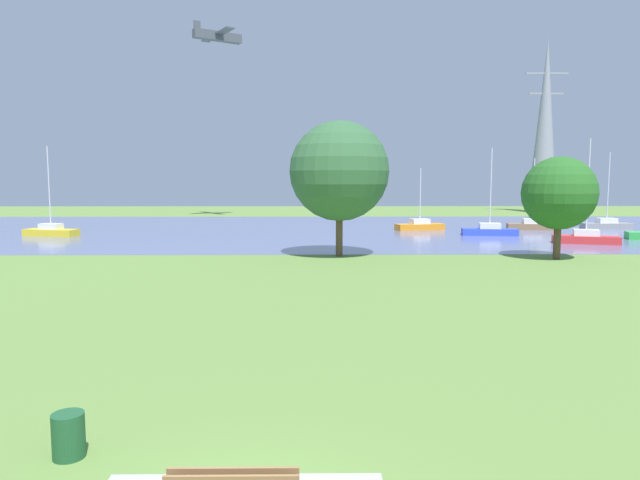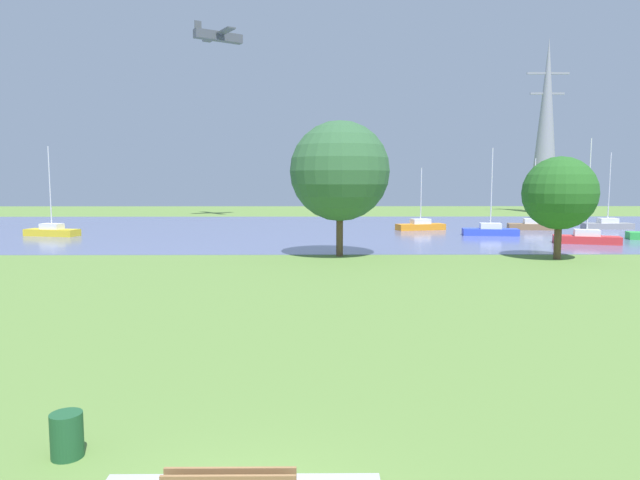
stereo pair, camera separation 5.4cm
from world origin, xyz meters
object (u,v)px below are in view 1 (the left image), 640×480
at_px(sailboat_blue, 490,230).
at_px(sailboat_brown, 532,225).
at_px(sailboat_gray, 606,224).
at_px(tree_west_near, 339,171).
at_px(electricity_pylon, 545,126).
at_px(sailboat_yellow, 51,231).
at_px(light_aircraft, 217,36).
at_px(sailboat_orange, 420,226).
at_px(sailboat_red, 586,238).
at_px(tree_west_far, 559,193).
at_px(litter_bin, 68,435).

height_order(sailboat_blue, sailboat_brown, sailboat_blue).
xyz_separation_m(sailboat_gray, tree_west_near, (-27.88, -20.41, 5.00)).
bearing_deg(sailboat_blue, electricity_pylon, 62.41).
bearing_deg(sailboat_yellow, light_aircraft, 66.88).
bearing_deg(sailboat_brown, tree_west_near, -135.56).
xyz_separation_m(sailboat_brown, sailboat_orange, (-11.26, -0.23, -0.01)).
xyz_separation_m(sailboat_red, tree_west_near, (-19.42, -7.05, 4.99)).
xyz_separation_m(sailboat_blue, electricity_pylon, (19.67, 37.63, 12.68)).
distance_m(sailboat_blue, electricity_pylon, 44.31).
bearing_deg(sailboat_gray, tree_west_far, -123.25).
height_order(sailboat_gray, light_aircraft, light_aircraft).
bearing_deg(tree_west_far, sailboat_orange, 102.48).
bearing_deg(tree_west_far, sailboat_gray, 56.75).
height_order(sailboat_orange, sailboat_red, sailboat_red).
bearing_deg(electricity_pylon, sailboat_orange, -127.87).
distance_m(sailboat_gray, sailboat_orange, 19.07).
height_order(sailboat_gray, tree_west_near, tree_west_near).
height_order(sailboat_orange, tree_west_near, tree_west_near).
bearing_deg(tree_west_far, light_aircraft, 124.23).
relative_size(sailboat_blue, tree_west_far, 1.21).
distance_m(sailboat_yellow, light_aircraft, 35.70).
bearing_deg(sailboat_red, sailboat_blue, 128.74).
height_order(litter_bin, sailboat_red, sailboat_red).
relative_size(sailboat_blue, sailboat_yellow, 0.98).
bearing_deg(light_aircraft, sailboat_yellow, -113.12).
bearing_deg(sailboat_brown, sailboat_yellow, -172.30).
relative_size(litter_bin, light_aircraft, 0.10).
bearing_deg(litter_bin, sailboat_red, 53.27).
distance_m(sailboat_brown, electricity_pylon, 36.75).
distance_m(litter_bin, tree_west_far, 32.24).
xyz_separation_m(litter_bin, sailboat_yellow, (-18.81, 40.62, 0.07)).
distance_m(sailboat_red, light_aircraft, 51.49).
distance_m(sailboat_red, electricity_pylon, 48.30).
bearing_deg(tree_west_near, electricity_pylon, 56.78).
xyz_separation_m(tree_west_near, tree_west_far, (13.49, -1.53, -1.38)).
relative_size(tree_west_near, tree_west_far, 1.36).
bearing_deg(sailboat_yellow, sailboat_blue, 0.21).
distance_m(sailboat_gray, sailboat_brown, 7.82).
height_order(sailboat_yellow, electricity_pylon, electricity_pylon).
height_order(tree_west_far, light_aircraft, light_aircraft).
relative_size(sailboat_orange, light_aircraft, 0.79).
height_order(litter_bin, sailboat_gray, sailboat_gray).
height_order(sailboat_blue, tree_west_near, tree_west_near).
bearing_deg(electricity_pylon, litter_bin, -116.83).
xyz_separation_m(sailboat_brown, electricity_pylon, (13.58, 31.71, 12.68)).
relative_size(sailboat_blue, electricity_pylon, 0.29).
distance_m(tree_west_near, electricity_pylon, 61.95).
distance_m(sailboat_blue, sailboat_orange, 7.69).
height_order(tree_west_near, tree_west_far, tree_west_near).
distance_m(sailboat_blue, sailboat_red, 8.64).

